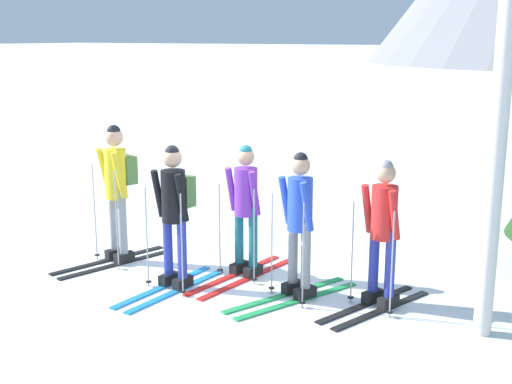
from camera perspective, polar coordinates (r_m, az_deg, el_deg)
ground_plane at (r=8.16m, az=-2.28°, el=-7.63°), size 400.00×400.00×0.00m
skier_in_yellow at (r=8.77m, az=-11.75°, el=0.58°), size 0.78×1.68×1.80m
skier_in_black at (r=7.77m, az=-6.95°, el=-1.43°), size 0.61×1.65×1.69m
skier_in_purple at (r=8.10m, az=-0.92°, el=-1.26°), size 0.60×1.77×1.63m
skier_in_blue at (r=7.43m, az=3.68°, el=-2.42°), size 0.96×1.72×1.67m
skier_in_red at (r=7.30m, az=10.73°, el=-3.10°), size 0.79×1.57×1.63m
birch_tree_tall at (r=6.58m, az=20.44°, el=10.95°), size 1.28×0.38×5.38m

